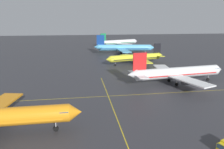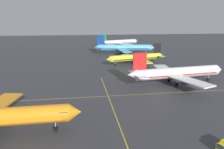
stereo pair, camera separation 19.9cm
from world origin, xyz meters
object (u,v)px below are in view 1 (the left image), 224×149
airliner_third_row (136,57)px  airliner_far_left_stand (124,48)px  airliner_far_right_stand (119,42)px  airliner_second_row (177,73)px

airliner_third_row → airliner_far_left_stand: bearing=89.4°
airliner_third_row → airliner_far_left_stand: size_ratio=0.81×
airliner_third_row → airliner_far_right_stand: bearing=86.9°
airliner_second_row → airliner_far_right_stand: bearing=90.9°
airliner_second_row → airliner_far_right_stand: airliner_second_row is taller
airliner_second_row → airliner_far_left_stand: size_ratio=0.94×
airliner_second_row → airliner_third_row: bearing=98.7°
airliner_second_row → airliner_third_row: 36.74m
airliner_third_row → airliner_far_left_stand: airliner_far_left_stand is taller
airliner_far_left_stand → airliner_far_right_stand: 38.57m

